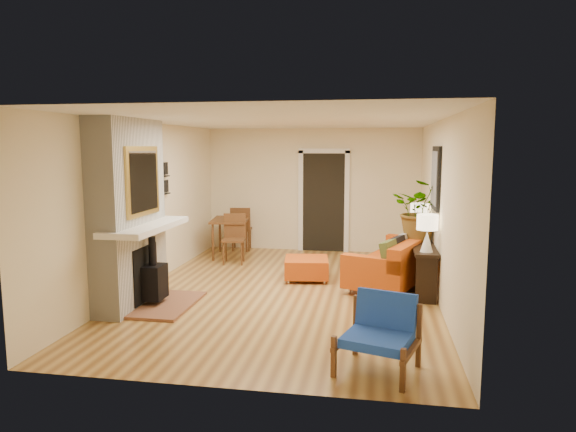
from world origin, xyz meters
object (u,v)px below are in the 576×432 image
(dining_table, at_px, (234,226))
(houseplant, at_px, (421,210))
(ottoman, at_px, (306,267))
(lamp_near, at_px, (427,229))
(console_table, at_px, (422,252))
(blue_chair, at_px, (381,329))
(sofa, at_px, (399,261))
(lamp_far, at_px, (419,215))

(dining_table, height_order, houseplant, houseplant)
(ottoman, xyz_separation_m, lamp_near, (1.85, -0.92, 0.85))
(ottoman, bearing_deg, console_table, -6.98)
(dining_table, bearing_deg, blue_chair, -59.44)
(lamp_near, distance_m, houseplant, 0.94)
(blue_chair, relative_size, lamp_near, 1.66)
(sofa, height_order, ottoman, sofa)
(dining_table, relative_size, lamp_far, 3.30)
(lamp_far, xyz_separation_m, houseplant, (-0.01, -0.49, 0.15))
(ottoman, bearing_deg, blue_chair, -70.20)
(blue_chair, distance_m, houseplant, 3.50)
(sofa, xyz_separation_m, console_table, (0.34, -0.22, 0.20))
(dining_table, relative_size, lamp_near, 3.30)
(lamp_near, bearing_deg, sofa, 110.53)
(ottoman, distance_m, lamp_far, 2.10)
(blue_chair, bearing_deg, sofa, 84.66)
(blue_chair, bearing_deg, console_table, 78.14)
(lamp_near, relative_size, houseplant, 0.55)
(lamp_near, bearing_deg, dining_table, 144.88)
(lamp_near, xyz_separation_m, houseplant, (-0.01, 0.93, 0.15))
(sofa, xyz_separation_m, houseplant, (0.33, 0.02, 0.84))
(ottoman, height_order, lamp_far, lamp_far)
(sofa, bearing_deg, ottoman, 179.69)
(dining_table, distance_m, houseplant, 3.92)
(dining_table, height_order, lamp_far, lamp_far)
(ottoman, relative_size, lamp_far, 1.49)
(ottoman, height_order, dining_table, dining_table)
(ottoman, xyz_separation_m, blue_chair, (1.20, -3.34, 0.20))
(console_table, height_order, houseplant, houseplant)
(console_table, bearing_deg, ottoman, 173.02)
(dining_table, bearing_deg, lamp_far, -16.82)
(blue_chair, relative_size, console_table, 0.48)
(sofa, relative_size, lamp_far, 4.36)
(ottoman, distance_m, lamp_near, 2.24)
(dining_table, xyz_separation_m, lamp_far, (3.56, -1.08, 0.45))
(lamp_near, height_order, lamp_far, same)
(lamp_near, xyz_separation_m, lamp_far, (0.00, 1.43, 0.00))
(lamp_far, bearing_deg, ottoman, -164.76)
(blue_chair, xyz_separation_m, lamp_far, (0.65, 3.84, 0.66))
(blue_chair, bearing_deg, lamp_near, 74.87)
(dining_table, relative_size, console_table, 0.96)
(console_table, distance_m, lamp_near, 0.85)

